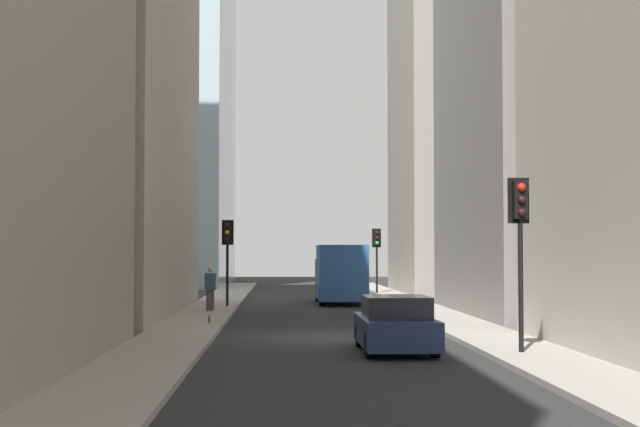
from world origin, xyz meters
The scene contains 12 objects.
ground_plane centered at (0.00, 0.00, 0.00)m, with size 135.00×135.00×0.00m, color #262628.
sidewalk_right centered at (0.00, 4.50, 0.07)m, with size 90.00×2.20×0.14m, color gray.
sidewalk_left centered at (0.00, -4.50, 0.07)m, with size 90.00×2.20×0.14m, color gray.
building_left_far centered at (28.35, -10.60, 13.84)m, with size 12.55×10.00×27.68m.
building_left_midfar centered at (8.70, -10.59, 12.09)m, with size 13.71×10.50×24.17m.
delivery_truck centered at (18.20, -1.40, 1.46)m, with size 6.46×2.25×2.84m.
sedan_navy centered at (-4.17, -1.40, 0.66)m, with size 4.30×1.78×1.42m.
traffic_light_foreground centered at (-5.62, -4.23, 3.20)m, with size 0.43×0.52×4.17m.
traffic_light_midblock centered at (27.08, -4.09, 2.89)m, with size 0.43×0.52×3.74m.
traffic_light_far_junction centered at (13.91, 3.86, 2.92)m, with size 0.43×0.52×3.79m.
pedestrian centered at (10.64, 4.37, 1.11)m, with size 0.26×0.44×1.77m.
discarded_bottle centered at (3.95, 3.89, 0.25)m, with size 0.07×0.07×0.27m.
Camera 1 is at (-27.97, 1.48, 2.52)m, focal length 53.09 mm.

